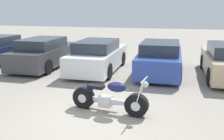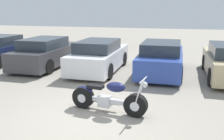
{
  "view_description": "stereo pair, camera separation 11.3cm",
  "coord_description": "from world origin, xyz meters",
  "px_view_note": "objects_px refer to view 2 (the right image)",
  "views": [
    {
      "loc": [
        1.98,
        -5.63,
        2.74
      ],
      "look_at": [
        0.11,
        1.77,
        0.85
      ],
      "focal_mm": 40.0,
      "sensor_mm": 36.0,
      "label": 1
    },
    {
      "loc": [
        2.09,
        -5.6,
        2.74
      ],
      "look_at": [
        0.11,
        1.77,
        0.85
      ],
      "focal_mm": 40.0,
      "sensor_mm": 36.0,
      "label": 2
    }
  ],
  "objects_px": {
    "parked_car_navy": "(1,50)",
    "parked_car_dark_grey": "(47,53)",
    "parked_car_white": "(99,56)",
    "parked_car_blue": "(161,58)",
    "motorcycle": "(108,98)"
  },
  "relations": [
    {
      "from": "parked_car_navy",
      "to": "parked_car_dark_grey",
      "type": "relative_size",
      "value": 1.0
    },
    {
      "from": "parked_car_white",
      "to": "parked_car_blue",
      "type": "height_order",
      "value": "same"
    },
    {
      "from": "parked_car_white",
      "to": "parked_car_blue",
      "type": "xyz_separation_m",
      "value": [
        2.7,
        0.22,
        0.0
      ]
    },
    {
      "from": "motorcycle",
      "to": "parked_car_navy",
      "type": "xyz_separation_m",
      "value": [
        -7.04,
        4.62,
        0.26
      ]
    },
    {
      "from": "parked_car_navy",
      "to": "motorcycle",
      "type": "bearing_deg",
      "value": -33.27
    },
    {
      "from": "parked_car_blue",
      "to": "motorcycle",
      "type": "bearing_deg",
      "value": -103.28
    },
    {
      "from": "parked_car_dark_grey",
      "to": "parked_car_white",
      "type": "distance_m",
      "value": 2.71
    },
    {
      "from": "motorcycle",
      "to": "parked_car_white",
      "type": "bearing_deg",
      "value": 110.54
    },
    {
      "from": "parked_car_navy",
      "to": "parked_car_blue",
      "type": "xyz_separation_m",
      "value": [
        8.11,
        -0.06,
        0.0
      ]
    },
    {
      "from": "parked_car_navy",
      "to": "parked_car_blue",
      "type": "bearing_deg",
      "value": -0.4
    },
    {
      "from": "motorcycle",
      "to": "parked_car_white",
      "type": "relative_size",
      "value": 0.5
    },
    {
      "from": "parked_car_dark_grey",
      "to": "parked_car_white",
      "type": "height_order",
      "value": "same"
    },
    {
      "from": "parked_car_navy",
      "to": "parked_car_blue",
      "type": "height_order",
      "value": "same"
    },
    {
      "from": "motorcycle",
      "to": "parked_car_dark_grey",
      "type": "bearing_deg",
      "value": 134.12
    },
    {
      "from": "parked_car_blue",
      "to": "parked_car_white",
      "type": "bearing_deg",
      "value": -175.42
    }
  ]
}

